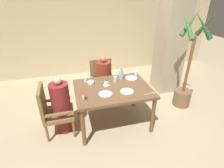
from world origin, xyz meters
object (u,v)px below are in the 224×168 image
object	(u,v)px
chair_far_side	(102,80)
potted_palm	(186,77)
water_bottle	(121,74)
glass_tall_mid	(115,79)
glass_tall_near	(136,73)
glass_tall_far	(86,79)
bowl_small	(91,83)
teacup_with_saucer	(106,84)
diner_in_far_chair	(104,80)
plate_dessert_center	(105,94)
plate_main_left	(127,91)
plate_main_right	(131,78)
chair_left_side	(53,110)
diner_in_left_chair	(61,105)

from	to	relation	value
chair_far_side	potted_palm	xyz separation A→B (m)	(1.67, -0.73, 0.21)
water_bottle	glass_tall_mid	distance (m)	0.16
glass_tall_near	glass_tall_far	bearing A→B (deg)	-178.79
bowl_small	glass_tall_far	bearing A→B (deg)	127.92
potted_palm	bowl_small	distance (m)	2.03
potted_palm	teacup_with_saucer	size ratio (longest dim) A/B	16.90
diner_in_far_chair	plate_dessert_center	size ratio (longest dim) A/B	4.88
water_bottle	glass_tall_mid	world-z (taller)	water_bottle
plate_dessert_center	glass_tall_mid	xyz separation A→B (m)	(0.29, 0.41, 0.05)
diner_in_far_chair	plate_dessert_center	xyz separation A→B (m)	(-0.18, -0.95, 0.21)
chair_far_side	water_bottle	world-z (taller)	water_bottle
plate_main_left	glass_tall_mid	size ratio (longest dim) A/B	2.17
chair_far_side	plate_dessert_center	size ratio (longest dim) A/B	4.16
plate_main_right	glass_tall_mid	bearing A→B (deg)	-171.70
potted_palm	glass_tall_mid	distance (m)	1.56
chair_left_side	glass_tall_mid	world-z (taller)	chair_left_side
chair_left_side	plate_main_left	size ratio (longest dim) A/B	4.16
glass_tall_near	plate_dessert_center	bearing A→B (deg)	-144.14
diner_in_left_chair	chair_far_side	size ratio (longest dim) A/B	1.16
diner_in_left_chair	glass_tall_far	size ratio (longest dim) A/B	10.40
chair_left_side	teacup_with_saucer	xyz separation A→B (m)	(0.99, 0.12, 0.31)
glass_tall_near	glass_tall_mid	bearing A→B (deg)	-162.43
teacup_with_saucer	water_bottle	size ratio (longest dim) A/B	0.55
plate_main_left	water_bottle	xyz separation A→B (m)	(0.05, 0.49, 0.10)
diner_in_far_chair	potted_palm	distance (m)	1.77
potted_palm	plate_dessert_center	size ratio (longest dim) A/B	8.90
chair_left_side	plate_main_right	world-z (taller)	chair_left_side
water_bottle	potted_palm	bearing A→B (deg)	-4.58
diner_in_left_chair	diner_in_far_chair	bearing A→B (deg)	39.43
chair_left_side	plate_main_right	bearing A→B (deg)	10.17
plate_main_left	glass_tall_far	size ratio (longest dim) A/B	2.17
diner_in_left_chair	teacup_with_saucer	distance (m)	0.88
plate_dessert_center	teacup_with_saucer	size ratio (longest dim) A/B	1.90
plate_dessert_center	glass_tall_far	world-z (taller)	glass_tall_far
plate_main_right	plate_dessert_center	world-z (taller)	same
diner_in_left_chair	plate_main_right	xyz separation A→B (m)	(1.39, 0.28, 0.22)
plate_main_left	bowl_small	world-z (taller)	bowl_small
plate_main_right	plate_dessert_center	bearing A→B (deg)	-144.30
chair_far_side	plate_main_right	bearing A→B (deg)	-53.91
plate_main_right	plate_main_left	bearing A→B (deg)	-118.99
chair_left_side	diner_in_far_chair	size ratio (longest dim) A/B	0.85
plate_dessert_center	teacup_with_saucer	world-z (taller)	teacup_with_saucer
diner_in_left_chair	teacup_with_saucer	size ratio (longest dim) A/B	9.11
teacup_with_saucer	chair_left_side	bearing A→B (deg)	-173.07
bowl_small	glass_tall_near	xyz separation A→B (m)	(0.96, 0.12, 0.03)
plate_dessert_center	bowl_small	size ratio (longest dim) A/B	1.78
chair_far_side	diner_in_far_chair	bearing A→B (deg)	-90.00
glass_tall_mid	glass_tall_far	bearing A→B (deg)	166.39
diner_in_far_chair	plate_main_right	distance (m)	0.70
plate_main_left	water_bottle	distance (m)	0.50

